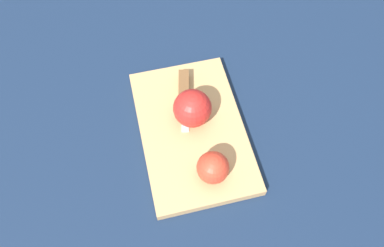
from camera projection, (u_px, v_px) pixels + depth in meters
The scene contains 5 objects.
ground_plane at pixel (192, 133), 0.84m from camera, with size 4.00×4.00×0.00m, color #14233D.
cutting_board at pixel (192, 130), 0.83m from camera, with size 0.36×0.24×0.02m.
apple_half_left at pixel (213, 168), 0.74m from camera, with size 0.07×0.07×0.07m.
apple_half_right at pixel (192, 108), 0.79m from camera, with size 0.08×0.08×0.08m.
knife at pixel (185, 88), 0.86m from camera, with size 0.15×0.05×0.02m.
Camera 1 is at (-0.39, 0.07, 0.74)m, focal length 35.00 mm.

